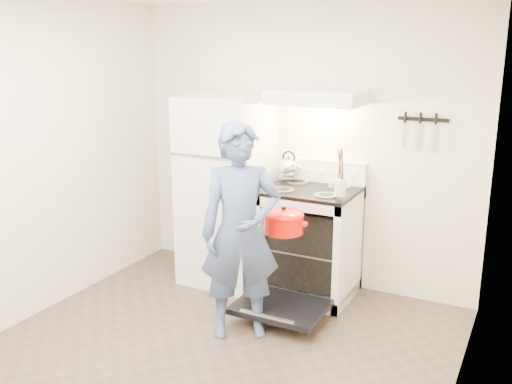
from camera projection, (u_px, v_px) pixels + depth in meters
floor at (195, 368)px, 3.87m from camera, size 3.60×3.60×0.00m
back_wall at (302, 146)px, 5.10m from camera, size 3.20×0.02×2.50m
refrigerator at (227, 190)px, 5.16m from camera, size 0.70×0.70×1.70m
stove_body at (310, 244)px, 4.92m from camera, size 0.76×0.65×0.92m
cooktop at (311, 191)px, 4.80m from camera, size 0.76×0.65×0.03m
backsplash at (324, 171)px, 5.01m from camera, size 0.76×0.07×0.20m
oven_door at (281, 307)px, 4.49m from camera, size 0.70×0.54×0.04m
oven_rack at (310, 246)px, 4.92m from camera, size 0.60×0.52×0.01m
range_hood at (317, 97)px, 4.67m from camera, size 0.76×0.50×0.12m
knife_strip at (423, 119)px, 4.55m from camera, size 0.40×0.02×0.03m
pizza_stone at (303, 240)px, 5.02m from camera, size 0.29×0.29×0.02m
tea_kettle at (289, 166)px, 5.02m from camera, size 0.22×0.19×0.27m
utensil_jar at (340, 187)px, 4.46m from camera, size 0.10×0.10×0.13m
person at (241, 232)px, 4.14m from camera, size 0.70×0.64×1.61m
dutch_oven at (284, 224)px, 4.31m from camera, size 0.37×0.30×0.24m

